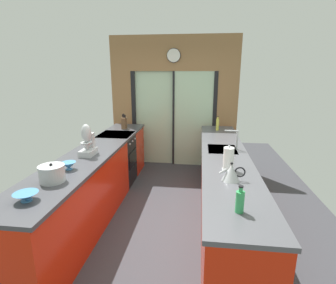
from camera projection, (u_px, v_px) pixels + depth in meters
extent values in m
cube|color=#38383D|center=(162.00, 202.00, 4.13)|extent=(5.04, 7.60, 0.02)
cube|color=olive|center=(174.00, 53.00, 5.23)|extent=(2.64, 0.08, 0.70)
cube|color=#B2D1AD|center=(154.00, 119.00, 5.66)|extent=(0.80, 0.02, 2.00)
cube|color=#B2D1AD|center=(193.00, 120.00, 5.52)|extent=(0.80, 0.02, 2.00)
cube|color=black|center=(134.00, 119.00, 5.69)|extent=(0.08, 0.10, 2.00)
cube|color=black|center=(214.00, 120.00, 5.48)|extent=(0.08, 0.10, 2.00)
cube|color=black|center=(174.00, 119.00, 5.59)|extent=(0.04, 0.10, 2.00)
cube|color=olive|center=(123.00, 118.00, 5.72)|extent=(0.42, 0.08, 2.00)
cube|color=olive|center=(226.00, 121.00, 5.45)|extent=(0.42, 0.08, 2.00)
cylinder|color=white|center=(174.00, 55.00, 5.19)|extent=(0.26, 0.03, 0.26)
torus|color=black|center=(174.00, 55.00, 5.19)|extent=(0.28, 0.02, 0.28)
cube|color=red|center=(78.00, 201.00, 3.23)|extent=(0.58, 2.55, 0.88)
cube|color=red|center=(127.00, 150.00, 5.34)|extent=(0.58, 0.65, 0.88)
cube|color=#3D3D42|center=(95.00, 151.00, 3.71)|extent=(0.62, 3.80, 0.04)
cube|color=red|center=(223.00, 187.00, 3.61)|extent=(0.58, 3.80, 0.88)
cube|color=#4C4C51|center=(225.00, 156.00, 3.49)|extent=(0.62, 3.80, 0.04)
cube|color=#B7BABC|center=(222.00, 151.00, 3.74)|extent=(0.40, 0.48, 0.05)
cylinder|color=#B7BABC|center=(237.00, 140.00, 3.67)|extent=(0.02, 0.02, 0.28)
cylinder|color=#B7BABC|center=(231.00, 131.00, 3.65)|extent=(0.18, 0.02, 0.02)
cube|color=black|center=(117.00, 160.00, 4.74)|extent=(0.58, 0.60, 0.88)
cube|color=black|center=(133.00, 158.00, 4.69)|extent=(0.01, 0.48, 0.28)
cube|color=black|center=(116.00, 135.00, 4.62)|extent=(0.58, 0.60, 0.03)
cylinder|color=#B7BABC|center=(130.00, 144.00, 4.44)|extent=(0.02, 0.04, 0.04)
cylinder|color=#B7BABC|center=(133.00, 141.00, 4.61)|extent=(0.02, 0.04, 0.04)
cylinder|color=#B7BABC|center=(135.00, 139.00, 4.78)|extent=(0.02, 0.04, 0.04)
cylinder|color=teal|center=(27.00, 200.00, 2.23)|extent=(0.09, 0.09, 0.01)
cone|color=teal|center=(26.00, 196.00, 2.22)|extent=(0.21, 0.21, 0.07)
cylinder|color=teal|center=(69.00, 169.00, 2.95)|extent=(0.07, 0.07, 0.01)
cone|color=teal|center=(69.00, 165.00, 2.94)|extent=(0.16, 0.16, 0.08)
cube|color=brown|center=(124.00, 123.00, 5.04)|extent=(0.08, 0.14, 0.21)
cylinder|color=black|center=(123.00, 116.00, 5.01)|extent=(0.02, 0.02, 0.08)
cylinder|color=black|center=(123.00, 116.00, 5.00)|extent=(0.02, 0.02, 0.09)
cylinder|color=black|center=(124.00, 116.00, 5.00)|extent=(0.02, 0.02, 0.07)
cylinder|color=black|center=(125.00, 117.00, 5.00)|extent=(0.02, 0.02, 0.06)
cube|color=#B7BABC|center=(88.00, 152.00, 3.44)|extent=(0.17, 0.26, 0.08)
cube|color=#B7BABC|center=(90.00, 140.00, 3.50)|extent=(0.10, 0.08, 0.20)
ellipsoid|color=#B7BABC|center=(86.00, 133.00, 3.36)|extent=(0.13, 0.12, 0.24)
cone|color=#B7BABC|center=(87.00, 147.00, 3.39)|extent=(0.15, 0.15, 0.13)
cylinder|color=#B7BABC|center=(52.00, 174.00, 2.61)|extent=(0.25, 0.25, 0.16)
cylinder|color=#B7BABC|center=(51.00, 166.00, 2.58)|extent=(0.25, 0.25, 0.01)
sphere|color=black|center=(51.00, 165.00, 2.58)|extent=(0.03, 0.03, 0.03)
cone|color=#B7BABC|center=(231.00, 173.00, 2.63)|extent=(0.18, 0.18, 0.17)
sphere|color=black|center=(232.00, 163.00, 2.60)|extent=(0.03, 0.03, 0.03)
cylinder|color=#B7BABC|center=(223.00, 171.00, 2.64)|extent=(0.08, 0.02, 0.07)
torus|color=black|center=(240.00, 172.00, 2.62)|extent=(0.11, 0.01, 0.11)
cylinder|color=#339E56|center=(240.00, 202.00, 2.03)|extent=(0.07, 0.07, 0.17)
cylinder|color=#339E56|center=(241.00, 189.00, 2.01)|extent=(0.03, 0.03, 0.04)
cylinder|color=black|center=(241.00, 186.00, 2.00)|extent=(0.04, 0.04, 0.01)
cylinder|color=#D1CC4C|center=(217.00, 125.00, 4.90)|extent=(0.05, 0.05, 0.22)
cylinder|color=#D1CC4C|center=(218.00, 118.00, 4.86)|extent=(0.02, 0.02, 0.04)
cylinder|color=black|center=(218.00, 117.00, 4.86)|extent=(0.03, 0.03, 0.01)
cylinder|color=#B7BABC|center=(228.00, 169.00, 2.94)|extent=(0.13, 0.13, 0.01)
cylinder|color=white|center=(228.00, 158.00, 2.90)|extent=(0.12, 0.12, 0.25)
sphere|color=#B7BABC|center=(229.00, 146.00, 2.87)|extent=(0.03, 0.03, 0.03)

